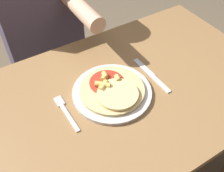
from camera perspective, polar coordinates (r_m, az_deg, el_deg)
The scene contains 6 objects.
dining_table at distance 1.07m, azimuth 2.15°, elevation -5.40°, with size 1.22×0.74×0.75m.
plate at distance 0.97m, azimuth 0.00°, elevation -1.34°, with size 0.29×0.29×0.01m.
pizza at distance 0.95m, azimuth 0.09°, elevation -0.79°, with size 0.24×0.24×0.04m.
fork at distance 0.93m, azimuth -10.14°, elevation -5.35°, with size 0.03×0.18×0.00m.
knife at distance 1.05m, azimuth 8.70°, elevation 2.28°, with size 0.02×0.22×0.00m.
person_diner at distance 1.40m, azimuth -15.18°, elevation 12.82°, with size 0.38×0.52×1.24m.
Camera 1 is at (-0.38, -0.54, 1.47)m, focal length 42.00 mm.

